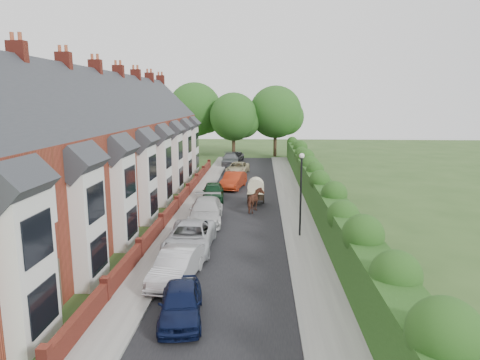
# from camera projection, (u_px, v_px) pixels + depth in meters

# --- Properties ---
(ground) EXTENTS (140.00, 140.00, 0.00)m
(ground) POSITION_uv_depth(u_px,v_px,m) (241.00, 260.00, 22.35)
(ground) COLOR #2D4C1E
(ground) RESTS_ON ground
(road) EXTENTS (6.00, 58.00, 0.02)m
(road) POSITION_uv_depth(u_px,v_px,m) (241.00, 208.00, 33.17)
(road) COLOR black
(road) RESTS_ON ground
(pavement_hedge_side) EXTENTS (2.20, 58.00, 0.12)m
(pavement_hedge_side) POSITION_uv_depth(u_px,v_px,m) (294.00, 208.00, 32.96)
(pavement_hedge_side) COLOR gray
(pavement_hedge_side) RESTS_ON ground
(pavement_house_side) EXTENTS (1.70, 58.00, 0.12)m
(pavement_house_side) POSITION_uv_depth(u_px,v_px,m) (192.00, 206.00, 33.36)
(pavement_house_side) COLOR gray
(pavement_house_side) RESTS_ON ground
(kerb_hedge_side) EXTENTS (0.18, 58.00, 0.13)m
(kerb_hedge_side) POSITION_uv_depth(u_px,v_px,m) (281.00, 207.00, 33.01)
(kerb_hedge_side) COLOR gray
(kerb_hedge_side) RESTS_ON ground
(kerb_house_side) EXTENTS (0.18, 58.00, 0.13)m
(kerb_house_side) POSITION_uv_depth(u_px,v_px,m) (202.00, 207.00, 33.32)
(kerb_house_side) COLOR gray
(kerb_house_side) RESTS_ON ground
(hedge) EXTENTS (2.10, 58.00, 2.85)m
(hedge) POSITION_uv_depth(u_px,v_px,m) (319.00, 188.00, 32.58)
(hedge) COLOR #1C3E13
(hedge) RESTS_ON ground
(terrace_row) EXTENTS (9.05, 40.50, 11.50)m
(terrace_row) POSITION_uv_depth(u_px,v_px,m) (102.00, 151.00, 31.87)
(terrace_row) COLOR #9B3827
(terrace_row) RESTS_ON ground
(garden_wall_row) EXTENTS (0.35, 40.35, 1.10)m
(garden_wall_row) POSITION_uv_depth(u_px,v_px,m) (177.00, 204.00, 32.35)
(garden_wall_row) COLOR maroon
(garden_wall_row) RESTS_ON ground
(lamppost) EXTENTS (0.32, 0.32, 5.16)m
(lamppost) POSITION_uv_depth(u_px,v_px,m) (301.00, 184.00, 25.50)
(lamppost) COLOR black
(lamppost) RESTS_ON ground
(tree_far_left) EXTENTS (7.14, 6.80, 9.29)m
(tree_far_left) POSITION_uv_depth(u_px,v_px,m) (236.00, 118.00, 60.77)
(tree_far_left) COLOR #332316
(tree_far_left) RESTS_ON ground
(tree_far_right) EXTENTS (7.98, 7.60, 10.31)m
(tree_far_right) POSITION_uv_depth(u_px,v_px,m) (278.00, 113.00, 62.32)
(tree_far_right) COLOR #332316
(tree_far_right) RESTS_ON ground
(tree_far_back) EXTENTS (8.40, 8.00, 10.82)m
(tree_far_back) POSITION_uv_depth(u_px,v_px,m) (198.00, 111.00, 63.84)
(tree_far_back) COLOR #332316
(tree_far_back) RESTS_ON ground
(car_navy) EXTENTS (2.10, 4.14, 1.35)m
(car_navy) POSITION_uv_depth(u_px,v_px,m) (181.00, 302.00, 16.24)
(car_navy) COLOR #0B1333
(car_navy) RESTS_ON ground
(car_silver_a) EXTENTS (2.12, 4.63, 1.47)m
(car_silver_a) POSITION_uv_depth(u_px,v_px,m) (177.00, 266.00, 19.67)
(car_silver_a) COLOR #ADADB2
(car_silver_a) RESTS_ON ground
(car_silver_b) EXTENTS (2.55, 5.46, 1.51)m
(car_silver_b) POSITION_uv_depth(u_px,v_px,m) (190.00, 237.00, 23.73)
(car_silver_b) COLOR #B9BCC1
(car_silver_b) RESTS_ON ground
(car_white) EXTENTS (2.53, 5.55, 1.57)m
(car_white) POSITION_uv_depth(u_px,v_px,m) (206.00, 211.00, 29.22)
(car_white) COLOR #BDBDBD
(car_white) RESTS_ON ground
(car_green) EXTENTS (2.10, 4.43, 1.46)m
(car_green) POSITION_uv_depth(u_px,v_px,m) (213.00, 192.00, 35.56)
(car_green) COLOR black
(car_green) RESTS_ON ground
(car_red) EXTENTS (2.45, 4.90, 1.54)m
(car_red) POSITION_uv_depth(u_px,v_px,m) (234.00, 180.00, 40.35)
(car_red) COLOR #9E2911
(car_red) RESTS_ON ground
(car_beige) EXTENTS (2.72, 4.95, 1.31)m
(car_beige) POSITION_uv_depth(u_px,v_px,m) (238.00, 168.00, 48.26)
(car_beige) COLOR #BCAE88
(car_beige) RESTS_ON ground
(car_grey) EXTENTS (2.30, 5.21, 1.49)m
(car_grey) POSITION_uv_depth(u_px,v_px,m) (230.00, 159.00, 54.76)
(car_grey) COLOR slate
(car_grey) RESTS_ON ground
(car_black) EXTENTS (2.28, 4.26, 1.38)m
(car_black) POSITION_uv_depth(u_px,v_px,m) (236.00, 156.00, 57.95)
(car_black) COLOR black
(car_black) RESTS_ON ground
(horse) EXTENTS (1.42, 2.23, 1.74)m
(horse) POSITION_uv_depth(u_px,v_px,m) (255.00, 201.00, 31.78)
(horse) COLOR #552D1F
(horse) RESTS_ON ground
(horse_cart) EXTENTS (1.37, 3.02, 2.18)m
(horse_cart) POSITION_uv_depth(u_px,v_px,m) (256.00, 190.00, 33.89)
(horse_cart) COLOR black
(horse_cart) RESTS_ON ground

